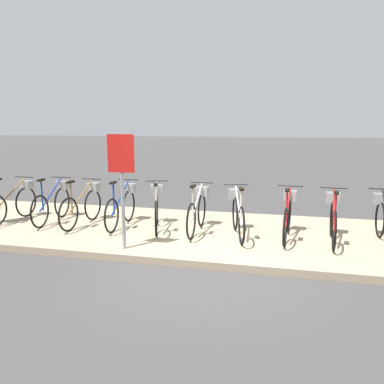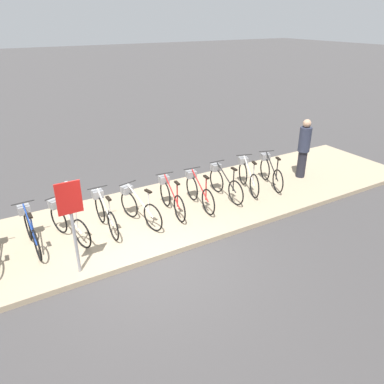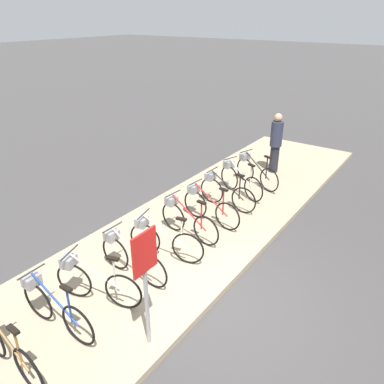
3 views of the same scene
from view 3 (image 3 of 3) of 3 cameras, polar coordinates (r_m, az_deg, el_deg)
ground_plane at (r=6.64m, az=3.89°, el=-16.27°), size 120.00×120.00×0.00m
sidewalk at (r=7.37m, az=-7.12°, el=-10.93°), size 17.38×3.26×0.12m
parked_bicycle_2 at (r=5.79m, az=-26.74°, el=-19.94°), size 0.46×1.55×0.96m
parked_bicycle_3 at (r=6.11m, az=-20.56°, el=-15.83°), size 0.46×1.55×0.96m
parked_bicycle_4 at (r=6.39m, az=-14.94°, el=-12.81°), size 0.61×1.49×0.96m
parked_bicycle_5 at (r=6.81m, az=-9.59°, el=-9.50°), size 0.46×1.55×0.96m
parked_bicycle_6 at (r=7.21m, az=-4.70°, el=-7.02°), size 0.53×1.52×0.96m
parked_bicycle_7 at (r=7.85m, az=-0.98°, el=-3.98°), size 0.46×1.55×0.96m
parked_bicycle_8 at (r=8.37m, az=2.38°, el=-1.97°), size 0.46×1.55×0.96m
parked_bicycle_9 at (r=9.06m, az=4.90°, el=0.22°), size 0.46×1.56×0.96m
parked_bicycle_10 at (r=9.75m, az=7.12°, el=2.03°), size 0.62×1.49×0.96m
parked_bicycle_11 at (r=10.34m, az=9.51°, el=3.29°), size 0.62×1.49×0.96m
pedestrian at (r=11.19m, az=12.66°, el=7.48°), size 0.34×0.34×1.75m
sign_post at (r=5.02m, az=-7.15°, el=-11.81°), size 0.44×0.07×1.86m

